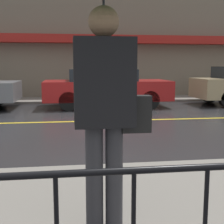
% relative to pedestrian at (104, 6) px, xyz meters
% --- Properties ---
extents(ground_plane, '(80.00, 80.00, 0.00)m').
position_rel_pedestrian_xyz_m(ground_plane, '(0.21, 5.68, -1.91)').
color(ground_plane, '#262628').
extents(sidewalk_near, '(28.00, 3.01, 0.10)m').
position_rel_pedestrian_xyz_m(sidewalk_near, '(0.21, 0.21, -1.86)').
color(sidewalk_near, slate).
rests_on(sidewalk_near, ground_plane).
extents(sidewalk_far, '(28.00, 1.89, 0.10)m').
position_rel_pedestrian_xyz_m(sidewalk_far, '(0.21, 10.60, -1.86)').
color(sidewalk_far, slate).
rests_on(sidewalk_far, ground_plane).
extents(lane_marking, '(25.20, 0.12, 0.01)m').
position_rel_pedestrian_xyz_m(lane_marking, '(0.21, 5.68, -1.91)').
color(lane_marking, gold).
rests_on(lane_marking, ground_plane).
extents(building_storefront, '(28.00, 0.85, 5.22)m').
position_rel_pedestrian_xyz_m(building_storefront, '(0.21, 11.66, 0.69)').
color(building_storefront, '#706656').
rests_on(building_storefront, ground_plane).
extents(pedestrian, '(1.18, 1.18, 2.26)m').
position_rel_pedestrian_xyz_m(pedestrian, '(0.00, 0.00, 0.00)').
color(pedestrian, '#333338').
rests_on(pedestrian, sidewalk_near).
extents(car_red, '(4.39, 1.91, 1.34)m').
position_rel_pedestrian_xyz_m(car_red, '(1.02, 8.54, -1.21)').
color(car_red, maroon).
rests_on(car_red, ground_plane).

